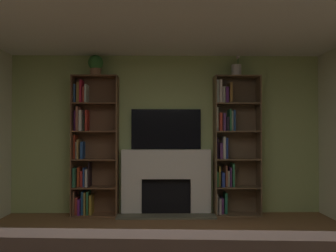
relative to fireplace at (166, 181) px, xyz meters
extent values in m
cube|color=#A6BA71|center=(0.00, 0.13, 0.76)|extent=(5.18, 0.06, 2.59)
cube|color=white|center=(-0.56, 0.01, -0.25)|extent=(0.32, 0.19, 0.57)
cube|color=white|center=(0.56, 0.01, -0.25)|extent=(0.32, 0.19, 0.57)
cube|color=white|center=(0.00, 0.01, 0.27)|extent=(1.43, 0.19, 0.47)
cube|color=black|center=(0.00, 0.06, -0.25)|extent=(0.79, 0.08, 0.57)
cube|color=#5B5B49|center=(0.00, -0.24, -0.52)|extent=(1.53, 0.30, 0.03)
cube|color=black|center=(0.00, 0.07, 0.83)|extent=(1.13, 0.06, 0.65)
cube|color=brown|center=(-1.49, -0.06, 0.57)|extent=(0.02, 0.32, 2.22)
cube|color=brown|center=(-0.78, -0.06, 0.57)|extent=(0.02, 0.32, 2.22)
cube|color=brown|center=(-1.14, 0.09, 0.57)|extent=(0.72, 0.02, 2.22)
cube|color=brown|center=(-1.14, -0.06, -0.53)|extent=(0.69, 0.32, 0.02)
cube|color=brown|center=(-1.46, -0.04, -0.33)|extent=(0.02, 0.24, 0.37)
cube|color=#AD3930|center=(-1.42, -0.03, -0.39)|extent=(0.04, 0.23, 0.26)
cube|color=#65247D|center=(-1.37, -0.05, -0.40)|extent=(0.04, 0.26, 0.25)
cube|color=#1F5388|center=(-1.32, -0.03, -0.34)|extent=(0.04, 0.22, 0.36)
cube|color=olive|center=(-1.28, -0.05, -0.34)|extent=(0.03, 0.26, 0.36)
cube|color=#2F744A|center=(-1.24, -0.04, -0.34)|extent=(0.03, 0.25, 0.37)
cube|color=olive|center=(-1.19, -0.04, -0.37)|extent=(0.04, 0.24, 0.30)
cube|color=brown|center=(-1.14, -0.06, -0.09)|extent=(0.69, 0.32, 0.02)
cube|color=#2E6D4B|center=(-1.45, -0.05, 0.07)|extent=(0.04, 0.26, 0.30)
cube|color=#A53A1B|center=(-1.39, -0.02, 0.07)|extent=(0.04, 0.20, 0.31)
cube|color=#AD2825|center=(-1.35, -0.01, 0.04)|extent=(0.04, 0.19, 0.25)
cube|color=#2A4996|center=(-1.31, -0.02, 0.06)|extent=(0.02, 0.21, 0.30)
cube|color=beige|center=(-1.26, -0.04, 0.06)|extent=(0.04, 0.23, 0.28)
cube|color=black|center=(-1.22, -0.03, 0.11)|extent=(0.02, 0.22, 0.39)
cube|color=brown|center=(-1.14, -0.06, 0.35)|extent=(0.69, 0.32, 0.02)
cube|color=#B13921|center=(-1.46, -0.02, 0.55)|extent=(0.02, 0.20, 0.38)
cube|color=beige|center=(-1.42, -0.03, 0.50)|extent=(0.02, 0.21, 0.27)
cube|color=olive|center=(-1.39, -0.05, 0.52)|extent=(0.02, 0.27, 0.31)
cube|color=#264D8F|center=(-1.34, -0.02, 0.50)|extent=(0.04, 0.20, 0.27)
cube|color=brown|center=(-1.14, -0.06, 0.80)|extent=(0.69, 0.32, 0.02)
cube|color=#632972|center=(-1.45, -0.01, 0.97)|extent=(0.03, 0.19, 0.32)
cube|color=#935641|center=(-1.40, -0.05, 1.00)|extent=(0.04, 0.27, 0.38)
cube|color=beige|center=(-1.35, -0.05, 0.97)|extent=(0.04, 0.27, 0.33)
cube|color=black|center=(-1.31, -0.02, 0.93)|extent=(0.03, 0.20, 0.24)
cube|color=#B42E23|center=(-1.27, -0.03, 0.97)|extent=(0.03, 0.22, 0.34)
cube|color=brown|center=(-1.14, -0.06, 1.24)|extent=(0.69, 0.32, 0.02)
cube|color=#335488|center=(-1.46, -0.03, 1.40)|extent=(0.03, 0.21, 0.30)
cube|color=#A37A38|center=(-1.40, -0.02, 1.41)|extent=(0.04, 0.21, 0.33)
cube|color=#B81F37|center=(-1.36, -0.04, 1.43)|extent=(0.03, 0.23, 0.37)
cube|color=#A53127|center=(-1.32, -0.03, 1.38)|extent=(0.03, 0.22, 0.25)
cube|color=beige|center=(-1.28, -0.03, 1.40)|extent=(0.03, 0.23, 0.30)
cube|color=brown|center=(-1.14, -0.06, 1.68)|extent=(0.69, 0.32, 0.02)
cube|color=brown|center=(0.78, -0.07, 0.57)|extent=(0.02, 0.33, 2.22)
cube|color=brown|center=(1.49, -0.07, 0.57)|extent=(0.02, 0.33, 2.22)
cube|color=brown|center=(1.14, 0.09, 0.57)|extent=(0.72, 0.02, 2.22)
cube|color=brown|center=(1.14, -0.07, -0.53)|extent=(0.69, 0.33, 0.02)
cube|color=beige|center=(0.81, -0.03, -0.36)|extent=(0.02, 0.23, 0.32)
cube|color=beige|center=(0.86, -0.03, -0.40)|extent=(0.03, 0.22, 0.25)
cube|color=#522964|center=(0.90, -0.02, -0.39)|extent=(0.03, 0.20, 0.25)
cube|color=#23714F|center=(0.96, -0.02, -0.35)|extent=(0.04, 0.20, 0.33)
cube|color=brown|center=(1.14, -0.07, -0.09)|extent=(0.69, 0.33, 0.02)
cube|color=#357C40|center=(0.82, -0.03, 0.03)|extent=(0.03, 0.23, 0.23)
cube|color=olive|center=(0.86, -0.02, 0.08)|extent=(0.03, 0.20, 0.32)
cube|color=#2B409B|center=(0.91, -0.05, 0.03)|extent=(0.04, 0.25, 0.23)
cube|color=brown|center=(0.95, -0.04, 0.08)|extent=(0.03, 0.25, 0.33)
cube|color=beige|center=(0.99, -0.02, 0.04)|extent=(0.03, 0.20, 0.25)
cube|color=#532966|center=(1.03, -0.04, 0.07)|extent=(0.02, 0.23, 0.30)
cube|color=#2F784A|center=(1.07, -0.03, 0.10)|extent=(0.03, 0.22, 0.37)
cube|color=brown|center=(1.14, -0.07, 0.35)|extent=(0.69, 0.33, 0.02)
cube|color=black|center=(0.82, -0.02, 0.53)|extent=(0.03, 0.21, 0.33)
cube|color=#5D3268|center=(0.87, -0.04, 0.49)|extent=(0.04, 0.25, 0.25)
cube|color=beige|center=(0.92, -0.05, 0.54)|extent=(0.04, 0.25, 0.35)
cube|color=#253E91|center=(0.97, -0.02, 0.53)|extent=(0.04, 0.20, 0.33)
cube|color=brown|center=(1.14, -0.07, 0.80)|extent=(0.69, 0.33, 0.02)
cube|color=beige|center=(0.81, -0.05, 0.99)|extent=(0.02, 0.26, 0.37)
cube|color=#BB3928|center=(0.86, -0.05, 0.95)|extent=(0.04, 0.27, 0.29)
cube|color=#573167|center=(0.92, -0.05, 0.95)|extent=(0.04, 0.26, 0.28)
cube|color=black|center=(0.98, -0.04, 0.92)|extent=(0.04, 0.25, 0.22)
cube|color=#297646|center=(1.02, -0.05, 0.98)|extent=(0.02, 0.26, 0.35)
cube|color=beige|center=(1.06, -0.02, 0.97)|extent=(0.03, 0.20, 0.32)
cube|color=#274A85|center=(1.10, -0.01, 0.97)|extent=(0.03, 0.18, 0.33)
cube|color=brown|center=(1.14, -0.07, 1.24)|extent=(0.69, 0.33, 0.02)
cube|color=beige|center=(0.82, -0.04, 1.43)|extent=(0.03, 0.25, 0.37)
cube|color=beige|center=(0.86, -0.06, 1.43)|extent=(0.04, 0.28, 0.37)
cube|color=beige|center=(0.92, -0.02, 1.38)|extent=(0.04, 0.20, 0.27)
cube|color=#5C2768|center=(0.98, -0.03, 1.38)|extent=(0.04, 0.22, 0.26)
cube|color=brown|center=(1.03, -0.05, 1.41)|extent=(0.04, 0.27, 0.33)
cube|color=brown|center=(1.14, -0.07, 1.68)|extent=(0.69, 0.33, 0.02)
cylinder|color=#A26F4F|center=(-1.14, -0.05, 1.75)|extent=(0.17, 0.17, 0.12)
sphere|color=#387B37|center=(-1.14, -0.05, 1.90)|extent=(0.24, 0.24, 0.24)
cylinder|color=silver|center=(1.14, -0.05, 1.78)|extent=(0.16, 0.16, 0.19)
cylinder|color=#4C7F3F|center=(1.16, -0.03, 1.94)|extent=(0.01, 0.01, 0.12)
sphere|color=silver|center=(1.16, -0.03, 2.00)|extent=(0.05, 0.05, 0.05)
cylinder|color=#4C7F3F|center=(1.16, -0.07, 1.94)|extent=(0.01, 0.01, 0.12)
sphere|color=silver|center=(1.16, -0.07, 2.00)|extent=(0.04, 0.04, 0.04)
camera|label=1|loc=(-0.07, -5.86, 0.78)|focal=38.67mm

